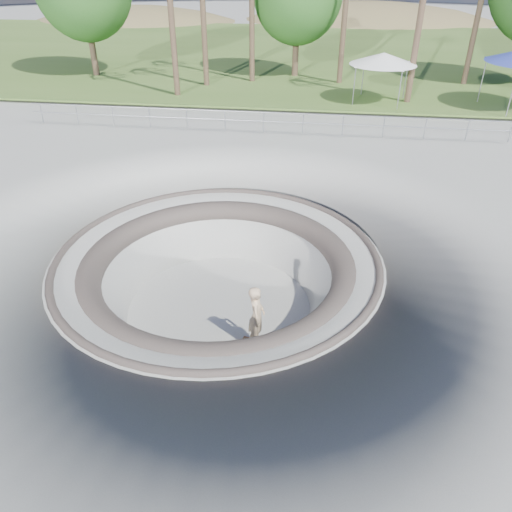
% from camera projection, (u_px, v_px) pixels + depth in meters
% --- Properties ---
extents(ground, '(180.00, 180.00, 0.00)m').
position_uv_depth(ground, '(217.00, 257.00, 15.64)').
color(ground, '#AFAEA9').
rests_on(ground, ground).
extents(skate_bowl, '(14.00, 14.00, 4.10)m').
position_uv_depth(skate_bowl, '(220.00, 304.00, 16.61)').
color(skate_bowl, '#AFAEA9').
rests_on(skate_bowl, ground).
extents(grass_strip, '(180.00, 36.00, 0.12)m').
position_uv_depth(grass_strip, '(293.00, 53.00, 44.10)').
color(grass_strip, '#446327').
rests_on(grass_strip, ground).
extents(distant_hills, '(103.20, 45.00, 28.60)m').
position_uv_depth(distant_hills, '(331.00, 79.00, 66.99)').
color(distant_hills, olive).
rests_on(distant_hills, ground).
extents(safety_railing, '(25.00, 0.06, 1.03)m').
position_uv_depth(safety_railing, '(264.00, 122.00, 25.36)').
color(safety_railing, '#95979D').
rests_on(safety_railing, ground).
extents(skateboard, '(0.95, 0.46, 0.09)m').
position_uv_depth(skateboard, '(257.00, 342.00, 14.99)').
color(skateboard, olive).
rests_on(skateboard, ground).
extents(skater, '(0.54, 0.77, 2.00)m').
position_uv_depth(skater, '(257.00, 316.00, 14.45)').
color(skater, '#D0AD86').
rests_on(skater, skateboard).
extents(canopy_white, '(5.35, 5.35, 2.78)m').
position_uv_depth(canopy_white, '(383.00, 59.00, 28.90)').
color(canopy_white, '#95979D').
rests_on(canopy_white, ground).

